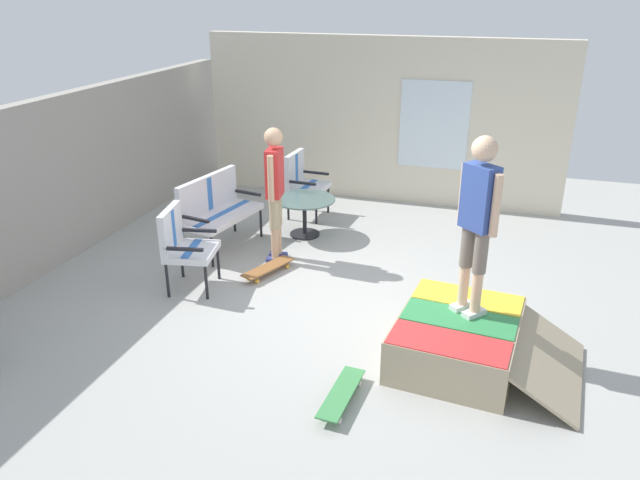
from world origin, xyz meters
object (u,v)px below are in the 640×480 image
Objects in this scene: patio_chair_near_house at (302,179)px; patio_chair_by_wall at (182,241)px; skate_ramp at (460,339)px; patio_table at (305,209)px; skateboard_by_bench at (268,268)px; person_skater at (478,213)px; skateboard_spare at (341,394)px; patio_bench at (216,205)px; person_watching at (275,184)px.

patio_chair_by_wall is (-2.82, 0.54, 0.00)m from patio_chair_near_house.
skate_ramp is 3.63m from patio_table.
person_skater is at bearing -113.03° from skateboard_by_bench.
skateboard_by_bench is 2.74m from skateboard_spare.
person_skater is at bearing -13.09° from skate_ramp.
patio_chair_near_house is 0.87m from patio_table.
patio_chair_by_wall is at bearing 157.29° from patio_table.
person_skater reaches higher than patio_chair_near_house.
skate_ramp is 1.82× the size of patio_chair_near_house.
skate_ramp is at bearing -43.24° from skateboard_spare.
patio_bench is at bearing 126.60° from patio_table.
patio_chair_near_house is at bearing 21.63° from patio_table.
patio_chair_near_house is at bearing -10.81° from patio_chair_by_wall.
patio_table is (-0.79, -0.31, -0.21)m from patio_chair_near_house.
skateboard_spare is at bearing -156.54° from patio_table.
patio_table is (2.04, -0.85, -0.21)m from patio_chair_by_wall.
patio_chair_near_house is 1.00× the size of patio_chair_by_wall.
skate_ramp is at bearing -136.44° from patio_table.
person_skater is 2.16× the size of skateboard_spare.
patio_table is at bearing 45.66° from person_skater.
patio_table is at bearing -158.37° from patio_chair_near_house.
person_skater reaches higher than patio_table.
patio_chair_near_house reaches higher than skateboard_by_bench.
person_skater is at bearing -97.44° from patio_chair_by_wall.
patio_bench is at bearing 64.43° from person_skater.
patio_chair_near_house and patio_chair_by_wall have the same top height.
patio_table reaches higher than skate_ramp.
patio_bench is 1.48× the size of patio_table.
patio_chair_near_house reaches higher than skate_ramp.
patio_chair_by_wall is at bearing -171.76° from patio_bench.
skate_ramp is 4.44m from patio_chair_near_house.
skateboard_by_bench is at bearing 35.59° from skateboard_spare.
person_watching reaches higher than patio_chair_near_house.
patio_chair_near_house is 2.26m from skateboard_by_bench.
patio_bench is at bearing 80.96° from person_watching.
patio_chair_near_house is 4.42m from person_skater.
patio_chair_by_wall is 1.13× the size of patio_table.
skate_ramp is at bearing -116.16° from skateboard_by_bench.
person_watching is 2.19× the size of skateboard_by_bench.
patio_bench is 1.30× the size of patio_chair_near_house.
person_skater reaches higher than person_watching.
person_skater is 2.15× the size of skateboard_by_bench.
patio_chair_by_wall is at bearing 56.83° from skateboard_spare.
person_watching reaches higher than skate_ramp.
skate_ramp is at bearing -117.75° from patio_bench.
skateboard_by_bench is (0.65, -0.83, -0.53)m from patio_chair_by_wall.
skate_ramp is 2.29× the size of skateboard_spare.
skateboard_by_bench is at bearing 178.95° from patio_table.
skate_ramp is 2.06× the size of patio_table.
patio_bench is 1.63× the size of skateboard_by_bench.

